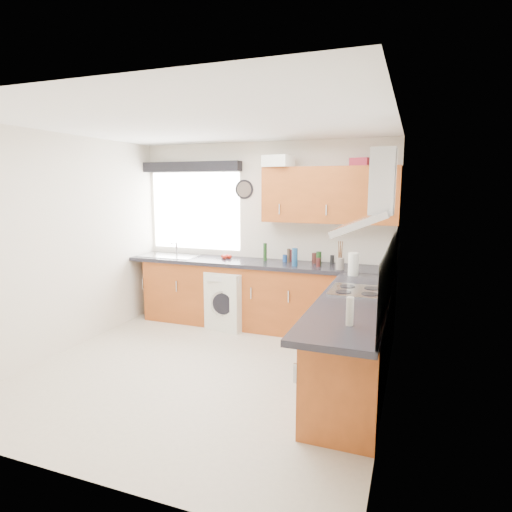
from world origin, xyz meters
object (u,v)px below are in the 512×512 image
at_px(oven, 356,340).
at_px(washing_machine, 231,299).
at_px(upper_cabinets, 330,195).
at_px(extractor_hood, 373,202).

distance_m(oven, washing_machine, 2.13).
xyz_separation_m(oven, washing_machine, (-1.82, 1.10, -0.04)).
xyz_separation_m(upper_cabinets, washing_machine, (-1.27, -0.23, -1.41)).
height_order(oven, upper_cabinets, upper_cabinets).
bearing_deg(washing_machine, upper_cabinets, 21.13).
xyz_separation_m(oven, upper_cabinets, (-0.55, 1.32, 1.38)).
xyz_separation_m(extractor_hood, upper_cabinets, (-0.65, 1.33, 0.03)).
bearing_deg(oven, upper_cabinets, 112.54).
relative_size(extractor_hood, upper_cabinets, 0.46).
bearing_deg(upper_cabinets, oven, -67.46).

